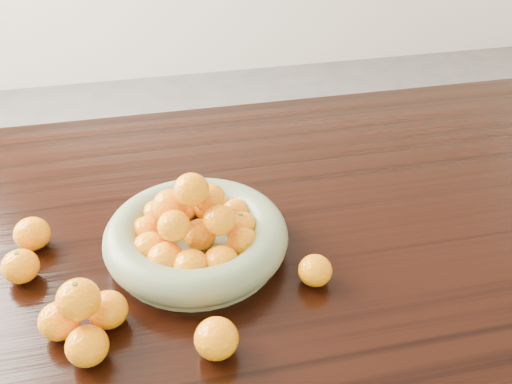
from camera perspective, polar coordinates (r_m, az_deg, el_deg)
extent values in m
cube|color=black|center=(1.12, -0.03, -3.63)|extent=(2.00, 1.00, 0.04)
cube|color=black|center=(2.01, 23.96, -0.73)|extent=(0.08, 0.08, 0.71)
cylinder|color=#6B7556|center=(1.03, -5.90, -5.72)|extent=(0.29, 0.29, 0.01)
torus|color=#6B7556|center=(1.01, -6.00, -4.40)|extent=(0.32, 0.32, 0.06)
ellipsoid|color=#FF9407|center=(1.05, -1.99, -2.15)|extent=(0.06, 0.06, 0.05)
ellipsoid|color=#FF9407|center=(1.07, -4.88, -1.22)|extent=(0.06, 0.06, 0.06)
ellipsoid|color=#FF9407|center=(1.07, -7.37, -1.64)|extent=(0.05, 0.05, 0.05)
ellipsoid|color=#FF9407|center=(1.06, -9.81, -2.29)|extent=(0.06, 0.06, 0.06)
ellipsoid|color=#FF9407|center=(1.03, -10.88, -3.83)|extent=(0.06, 0.06, 0.05)
ellipsoid|color=#FF9407|center=(0.99, -10.54, -5.57)|extent=(0.06, 0.06, 0.06)
ellipsoid|color=#FF9407|center=(0.96, -9.00, -6.73)|extent=(0.06, 0.06, 0.06)
ellipsoid|color=#FF9407|center=(0.94, -6.53, -7.46)|extent=(0.06, 0.06, 0.06)
ellipsoid|color=#FF9407|center=(0.95, -3.50, -7.08)|extent=(0.06, 0.06, 0.06)
ellipsoid|color=#FF9407|center=(0.98, -1.30, -5.14)|extent=(0.06, 0.06, 0.05)
ellipsoid|color=#FF9407|center=(1.02, -1.49, -3.55)|extent=(0.06, 0.06, 0.06)
ellipsoid|color=#FF9407|center=(1.01, -5.66, -4.25)|extent=(0.06, 0.06, 0.05)
ellipsoid|color=#FF9407|center=(1.01, -4.62, -0.64)|extent=(0.06, 0.06, 0.05)
ellipsoid|color=#FF9407|center=(1.00, -8.61, -1.33)|extent=(0.06, 0.06, 0.06)
ellipsoid|color=#FF9407|center=(0.95, -8.22, -3.36)|extent=(0.05, 0.05, 0.05)
ellipsoid|color=#FF9407|center=(0.95, -3.68, -2.79)|extent=(0.05, 0.05, 0.05)
ellipsoid|color=#FF9407|center=(0.96, -6.48, 0.23)|extent=(0.06, 0.06, 0.06)
ellipsoid|color=#FF9407|center=(0.88, -16.53, -14.55)|extent=(0.06, 0.06, 0.06)
ellipsoid|color=#FF9407|center=(0.92, -14.60, -11.32)|extent=(0.06, 0.06, 0.06)
ellipsoid|color=#FF9407|center=(0.92, -19.08, -12.08)|extent=(0.06, 0.06, 0.06)
ellipsoid|color=#FF9407|center=(0.87, -17.33, -10.21)|extent=(0.06, 0.06, 0.06)
ellipsoid|color=#FF9407|center=(1.04, -22.49, -6.88)|extent=(0.06, 0.06, 0.06)
ellipsoid|color=#FF9407|center=(0.85, -3.98, -14.41)|extent=(0.07, 0.07, 0.06)
ellipsoid|color=#FF9407|center=(0.96, 5.94, -7.82)|extent=(0.06, 0.06, 0.05)
ellipsoid|color=#FF9407|center=(1.10, -21.48, -3.91)|extent=(0.06, 0.06, 0.06)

